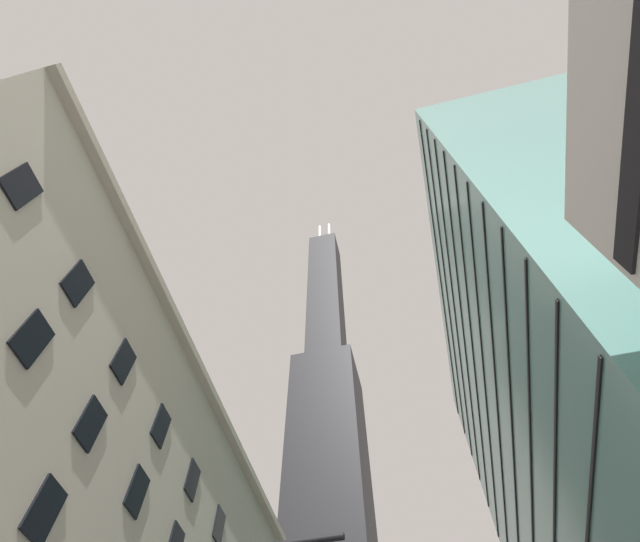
{
  "coord_description": "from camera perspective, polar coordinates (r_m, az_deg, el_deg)",
  "views": [
    {
      "loc": [
        3.08,
        -6.02,
        1.38
      ],
      "look_at": [
        -1.37,
        12.56,
        33.98
      ],
      "focal_mm": 26.96,
      "sensor_mm": 36.0,
      "label": 1
    }
  ],
  "objects": [
    {
      "name": "dark_skyscraper",
      "position": [
        103.69,
        1.17,
        -27.23
      ],
      "size": [
        22.52,
        22.52,
        189.42
      ],
      "color": "black",
      "rests_on": "ground"
    },
    {
      "name": "glass_office_midrise",
      "position": [
        50.55,
        31.93,
        -16.57
      ],
      "size": [
        18.64,
        48.12,
        59.14
      ],
      "color": "slate",
      "rests_on": "ground"
    }
  ]
}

